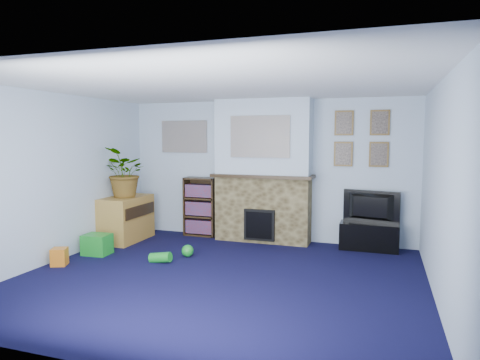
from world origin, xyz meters
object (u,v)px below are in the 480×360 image
(sideboard, at_px, (126,220))
(tv_stand, at_px, (369,236))
(bookshelf, at_px, (201,208))
(television, at_px, (370,207))

(sideboard, bearing_deg, tv_stand, 9.76)
(bookshelf, xyz_separation_m, sideboard, (-1.06, -0.76, -0.15))
(television, bearing_deg, tv_stand, 101.88)
(bookshelf, distance_m, sideboard, 1.32)
(television, distance_m, sideboard, 4.06)
(television, xyz_separation_m, bookshelf, (-2.92, 0.06, -0.18))
(bookshelf, relative_size, sideboard, 1.08)
(bookshelf, height_order, sideboard, bookshelf)
(tv_stand, xyz_separation_m, bookshelf, (-2.92, 0.08, 0.28))
(tv_stand, height_order, television, television)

